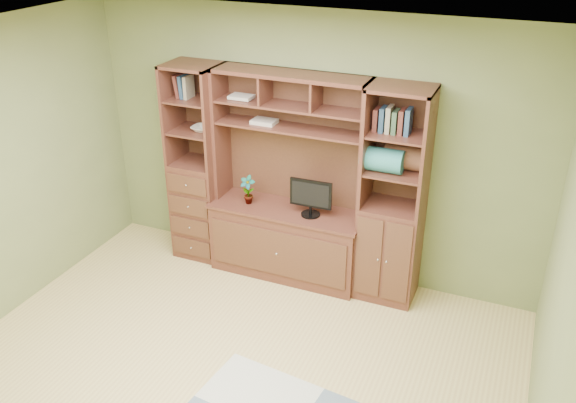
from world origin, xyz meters
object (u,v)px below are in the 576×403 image
at_px(center_hutch, 287,181).
at_px(right_tower, 393,198).
at_px(left_tower, 198,164).
at_px(monitor, 311,191).

distance_m(center_hutch, right_tower, 1.03).
bearing_deg(right_tower, center_hutch, -177.77).
height_order(left_tower, right_tower, same).
distance_m(left_tower, monitor, 1.26).
relative_size(center_hutch, monitor, 4.08).
distance_m(left_tower, right_tower, 2.02).
bearing_deg(right_tower, left_tower, 180.00).
bearing_deg(right_tower, monitor, -174.40).
bearing_deg(monitor, right_tower, 4.12).
xyz_separation_m(left_tower, monitor, (1.26, -0.07, -0.04)).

